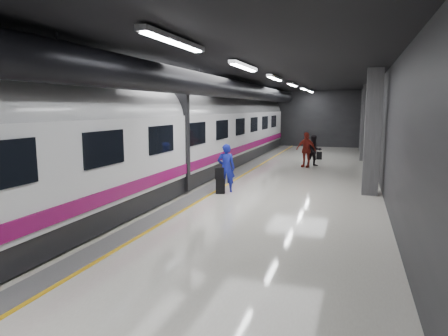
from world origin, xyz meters
The scene contains 9 objects.
ground centered at (0.00, 0.00, 0.00)m, with size 40.00×40.00×0.00m, color silver.
platform_hall centered at (-0.29, 0.96, 3.54)m, with size 10.02×40.02×4.51m.
train centered at (-3.25, 0.00, 2.07)m, with size 3.05×38.00×4.05m.
traveler_main centered at (-0.55, 0.76, 0.90)m, with size 0.66×0.43×1.80m, color #1718AD.
suitcase_main centered at (-0.65, 0.39, 0.27)m, with size 0.33×0.21×0.55m, color black.
shoulder_bag centered at (-0.68, 0.35, 0.76)m, with size 0.32×0.17×0.42m, color black.
traveler_far_a centered at (1.91, 8.64, 0.84)m, with size 0.82×0.64×1.68m, color black.
traveler_far_b centered at (1.52, 8.14, 0.93)m, with size 1.09×0.45×1.86m, color maroon.
suitcase_far centered at (1.93, 11.63, 0.24)m, with size 0.32×0.21×0.47m, color black.
Camera 1 is at (3.96, -13.22, 3.11)m, focal length 32.00 mm.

